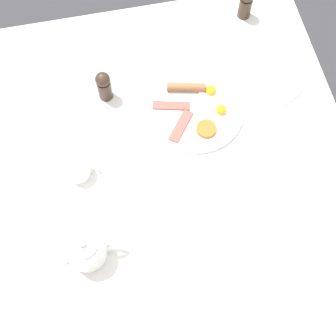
% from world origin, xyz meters
% --- Properties ---
extents(ground_plane, '(8.00, 8.00, 0.00)m').
position_xyz_m(ground_plane, '(0.00, 0.00, 0.00)').
color(ground_plane, '#333338').
extents(table, '(1.05, 1.18, 0.78)m').
position_xyz_m(table, '(0.00, 0.00, 0.71)').
color(table, white).
rests_on(table, ground_plane).
extents(breakfast_plate, '(0.28, 0.28, 0.04)m').
position_xyz_m(breakfast_plate, '(0.12, 0.17, 0.79)').
color(breakfast_plate, white).
rests_on(breakfast_plate, table).
extents(teapot_near, '(0.18, 0.10, 0.11)m').
position_xyz_m(teapot_near, '(-0.24, -0.18, 0.82)').
color(teapot_near, white).
rests_on(teapot_near, table).
extents(creamer_jug, '(0.09, 0.07, 0.05)m').
position_xyz_m(creamer_jug, '(-0.24, 0.04, 0.81)').
color(creamer_jug, white).
rests_on(creamer_jug, table).
extents(pepper_grinder, '(0.04, 0.04, 0.11)m').
position_xyz_m(pepper_grinder, '(-0.13, 0.27, 0.83)').
color(pepper_grinder, '#38281E').
rests_on(pepper_grinder, table).
extents(salt_grinder, '(0.04, 0.04, 0.11)m').
position_xyz_m(salt_grinder, '(0.35, 0.49, 0.83)').
color(salt_grinder, '#38281E').
rests_on(salt_grinder, table).
extents(napkin_folded, '(0.13, 0.15, 0.01)m').
position_xyz_m(napkin_folded, '(0.38, 0.21, 0.78)').
color(napkin_folded, white).
rests_on(napkin_folded, table).
extents(fork_by_plate, '(0.14, 0.12, 0.00)m').
position_xyz_m(fork_by_plate, '(0.05, -0.42, 0.78)').
color(fork_by_plate, silver).
rests_on(fork_by_plate, table).
extents(knife_by_plate, '(0.17, 0.18, 0.00)m').
position_xyz_m(knife_by_plate, '(0.24, -0.10, 0.78)').
color(knife_by_plate, silver).
rests_on(knife_by_plate, table).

